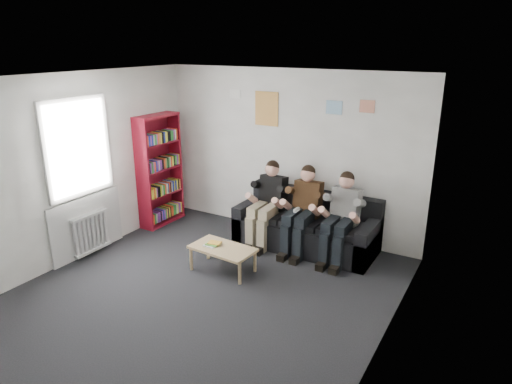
# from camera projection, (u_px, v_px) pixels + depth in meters

# --- Properties ---
(room_shell) EXTENTS (5.00, 5.00, 5.00)m
(room_shell) POSITION_uv_depth(u_px,v_px,m) (194.00, 197.00, 5.37)
(room_shell) COLOR black
(room_shell) RESTS_ON ground
(sofa) EXTENTS (2.18, 0.89, 0.84)m
(sofa) POSITION_uv_depth(u_px,v_px,m) (307.00, 228.00, 7.15)
(sofa) COLOR black
(sofa) RESTS_ON ground
(bookshelf) EXTENTS (0.29, 0.87, 1.93)m
(bookshelf) POSITION_uv_depth(u_px,v_px,m) (160.00, 170.00, 7.90)
(bookshelf) COLOR maroon
(bookshelf) RESTS_ON ground
(coffee_table) EXTENTS (0.90, 0.49, 0.36)m
(coffee_table) POSITION_uv_depth(u_px,v_px,m) (223.00, 250.00, 6.37)
(coffee_table) COLOR tan
(coffee_table) RESTS_ON ground
(game_cases) EXTENTS (0.21, 0.19, 0.04)m
(game_cases) POSITION_uv_depth(u_px,v_px,m) (212.00, 244.00, 6.41)
(game_cases) COLOR silver
(game_cases) RESTS_ON coffee_table
(person_left) EXTENTS (0.41, 0.87, 1.33)m
(person_left) POSITION_uv_depth(u_px,v_px,m) (267.00, 204.00, 7.16)
(person_left) COLOR black
(person_left) RESTS_ON sofa
(person_middle) EXTENTS (0.41, 0.87, 1.33)m
(person_middle) POSITION_uv_depth(u_px,v_px,m) (302.00, 211.00, 6.87)
(person_middle) COLOR #50321A
(person_middle) RESTS_ON sofa
(person_right) EXTENTS (0.40, 0.86, 1.32)m
(person_right) POSITION_uv_depth(u_px,v_px,m) (340.00, 218.00, 6.58)
(person_right) COLOR silver
(person_right) RESTS_ON sofa
(radiator) EXTENTS (0.10, 0.64, 0.60)m
(radiator) POSITION_uv_depth(u_px,v_px,m) (91.00, 232.00, 6.87)
(radiator) COLOR silver
(radiator) RESTS_ON ground
(window) EXTENTS (0.05, 1.30, 2.36)m
(window) POSITION_uv_depth(u_px,v_px,m) (82.00, 189.00, 6.69)
(window) COLOR white
(window) RESTS_ON room_shell
(poster_large) EXTENTS (0.42, 0.01, 0.55)m
(poster_large) POSITION_uv_depth(u_px,v_px,m) (267.00, 109.00, 7.38)
(poster_large) COLOR #EBC353
(poster_large) RESTS_ON room_shell
(poster_blue) EXTENTS (0.25, 0.01, 0.20)m
(poster_blue) POSITION_uv_depth(u_px,v_px,m) (334.00, 107.00, 6.80)
(poster_blue) COLOR #44A5E8
(poster_blue) RESTS_ON room_shell
(poster_pink) EXTENTS (0.22, 0.01, 0.18)m
(poster_pink) POSITION_uv_depth(u_px,v_px,m) (367.00, 106.00, 6.55)
(poster_pink) COLOR #D4428D
(poster_pink) RESTS_ON room_shell
(poster_sign) EXTENTS (0.20, 0.01, 0.14)m
(poster_sign) POSITION_uv_depth(u_px,v_px,m) (235.00, 94.00, 7.60)
(poster_sign) COLOR white
(poster_sign) RESTS_ON room_shell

